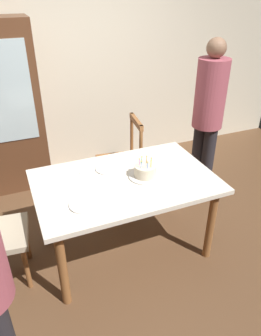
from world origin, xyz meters
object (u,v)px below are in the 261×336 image
object	(u,v)px
plate_near_celebrant	(84,205)
person_guest	(208,112)
plate_far_side	(108,169)
chair_spindle_back	(121,162)
dining_table	(125,189)
birthday_cake	(145,172)

from	to	relation	value
plate_near_celebrant	person_guest	world-z (taller)	person_guest
plate_near_celebrant	plate_far_side	size ratio (longest dim) A/B	1.00
plate_far_side	chair_spindle_back	distance (m)	0.74
dining_table	plate_near_celebrant	world-z (taller)	plate_near_celebrant
dining_table	chair_spindle_back	bearing A→B (deg)	71.36
plate_near_celebrant	person_guest	distance (m)	1.76
birthday_cake	chair_spindle_back	distance (m)	0.89
chair_spindle_back	person_guest	bearing A→B (deg)	-15.70
plate_far_side	plate_near_celebrant	bearing A→B (deg)	-127.99
person_guest	plate_far_side	bearing A→B (deg)	-165.15
plate_far_side	person_guest	size ratio (longest dim) A/B	0.13
birthday_cake	plate_near_celebrant	world-z (taller)	birthday_cake
plate_far_side	chair_spindle_back	bearing A→B (deg)	59.37
birthday_cake	dining_table	bearing A→B (deg)	172.28
plate_near_celebrant	plate_far_side	distance (m)	0.55
dining_table	plate_near_celebrant	distance (m)	0.48
plate_near_celebrant	chair_spindle_back	bearing A→B (deg)	56.07
birthday_cake	plate_far_side	distance (m)	0.35
birthday_cake	person_guest	world-z (taller)	person_guest
dining_table	birthday_cake	distance (m)	0.23
person_guest	chair_spindle_back	bearing A→B (deg)	164.30
dining_table	plate_far_side	world-z (taller)	plate_far_side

